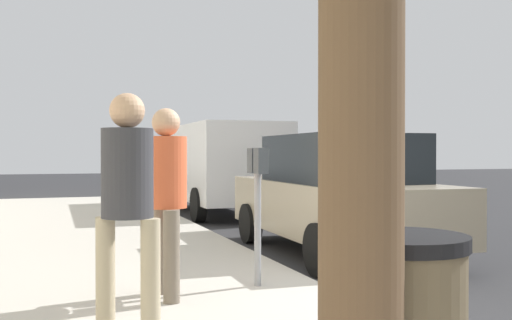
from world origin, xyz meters
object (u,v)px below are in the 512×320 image
Objects in this scene: parking_meter at (258,187)px; parked_van_far at (220,163)px; pedestrian_bystander at (127,189)px; pedestrian_at_meter at (166,186)px; parked_sedan_near at (337,194)px.

parked_van_far is (8.49, -2.01, 0.09)m from parking_meter.
parking_meter is 0.78× the size of pedestrian_bystander.
pedestrian_bystander is 10.20m from parked_van_far.
pedestrian_at_meter is 0.40× the size of parked_sedan_near.
parked_sedan_near is 0.85× the size of parked_van_far.
parked_sedan_near is at bearing 179.99° from parked_van_far.
parking_meter is 0.32× the size of parked_sedan_near.
parked_sedan_near reaches higher than parking_meter.
pedestrian_at_meter is 0.34× the size of parked_van_far.
parking_meter is 1.00m from pedestrian_at_meter.
pedestrian_bystander is (-1.10, 1.45, 0.06)m from parking_meter.
pedestrian_at_meter is at bearing 128.34° from parked_sedan_near.
parking_meter is at bearing -14.20° from pedestrian_bystander.
parking_meter is 0.27× the size of parked_van_far.
parked_sedan_near is (2.37, -2.99, -0.31)m from pedestrian_at_meter.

